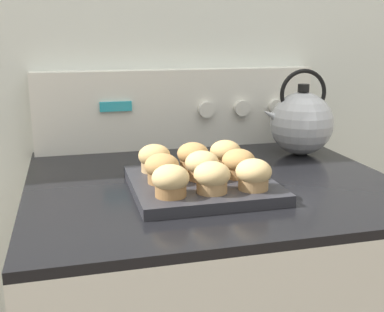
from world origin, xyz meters
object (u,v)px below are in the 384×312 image
muffin_r0_c1 (212,177)px  muffin_pan (201,185)px  muffin_r0_c2 (254,174)px  muffin_r1_c1 (202,166)px  tea_kettle (301,122)px  muffin_r2_c0 (154,158)px  muffin_r2_c2 (225,154)px  muffin_r1_c0 (162,169)px  muffin_r1_c2 (239,163)px  muffin_r0_c0 (171,181)px  muffin_r2_c1 (193,156)px

muffin_r0_c1 → muffin_pan: bearing=88.2°
muffin_r0_c2 → muffin_r1_c1: same height
muffin_r1_c1 → tea_kettle: tea_kettle is taller
muffin_r0_c1 → tea_kettle: tea_kettle is taller
muffin_r2_c0 → muffin_r2_c2: bearing=-0.0°
muffin_r1_c0 → tea_kettle: tea_kettle is taller
muffin_r2_c0 → tea_kettle: 0.44m
tea_kettle → muffin_r1_c1: bearing=-146.5°
muffin_pan → muffin_r2_c0: muffin_r2_c0 is taller
muffin_pan → muffin_r1_c0: (-0.08, 0.00, 0.04)m
muffin_r1_c2 → tea_kettle: bearing=41.4°
muffin_r0_c0 → muffin_r2_c1: size_ratio=1.00×
muffin_r1_c2 → muffin_r0_c1: bearing=-135.5°
muffin_r1_c0 → muffin_r2_c0: 0.08m
muffin_r1_c1 → muffin_r2_c0: size_ratio=1.00×
muffin_r2_c0 → muffin_r2_c2: (0.16, -0.00, 0.00)m
muffin_r0_c0 → muffin_r1_c2: (0.16, 0.08, 0.00)m
muffin_r2_c0 → muffin_pan: bearing=-45.6°
muffin_r1_c0 → tea_kettle: 0.47m
muffin_r2_c2 → tea_kettle: size_ratio=0.31×
muffin_pan → muffin_r2_c2: 0.12m
muffin_r1_c2 → muffin_r2_c2: 0.09m
muffin_r1_c0 → muffin_r2_c1: size_ratio=1.00×
muffin_r0_c0 → muffin_r1_c0: size_ratio=1.00×
muffin_r0_c1 → muffin_r2_c1: size_ratio=1.00×
muffin_r1_c1 → muffin_r1_c2: size_ratio=1.00×
muffin_pan → muffin_r0_c2: bearing=-46.1°
muffin_r0_c2 → muffin_r1_c1: size_ratio=1.00×
muffin_r0_c0 → muffin_r1_c2: size_ratio=1.00×
muffin_r0_c1 → muffin_r1_c2: size_ratio=1.00×
muffin_r1_c0 → muffin_r2_c2: 0.18m
muffin_r0_c2 → muffin_r2_c2: size_ratio=1.00×
muffin_r0_c0 → muffin_r1_c0: same height
muffin_pan → muffin_r2_c2: size_ratio=4.10×
muffin_r0_c0 → muffin_r2_c0: same height
muffin_r0_c0 → muffin_r2_c2: (0.16, 0.17, 0.00)m
muffin_r0_c0 → muffin_r1_c2: 0.18m
muffin_r0_c0 → muffin_r2_c0: bearing=90.0°
muffin_r0_c1 → muffin_r2_c0: bearing=115.6°
muffin_r0_c2 → muffin_r1_c2: same height
muffin_r0_c2 → muffin_r1_c1: (-0.08, 0.09, 0.00)m
muffin_r1_c2 → muffin_r2_c2: same height
muffin_r0_c1 → muffin_r2_c0: size_ratio=1.00×
muffin_r1_c1 → tea_kettle: bearing=33.5°
muffin_r0_c2 → muffin_r2_c0: 0.23m
muffin_r1_c0 → muffin_r1_c2: same height
muffin_r0_c1 → muffin_r2_c1: bearing=88.0°
muffin_r0_c2 → muffin_r2_c2: same height
muffin_pan → muffin_r0_c0: size_ratio=4.10×
muffin_r1_c2 → muffin_r1_c0: bearing=179.2°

